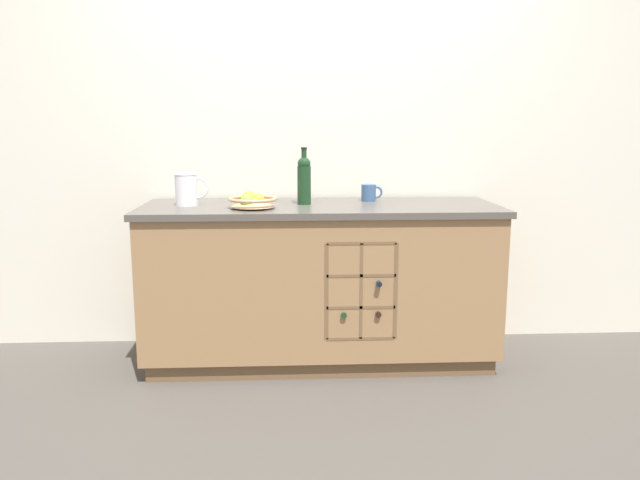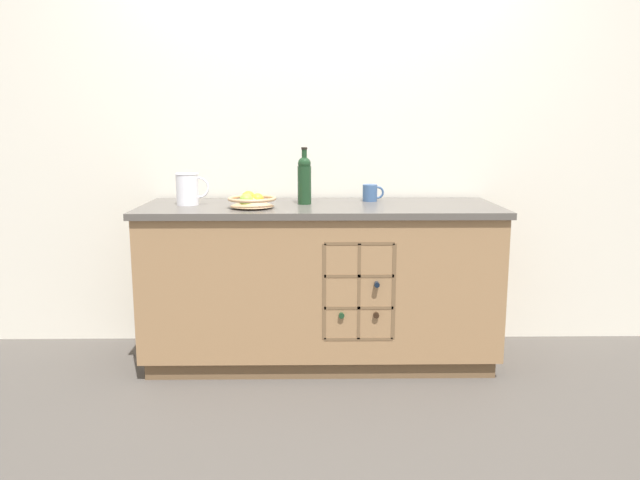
# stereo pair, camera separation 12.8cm
# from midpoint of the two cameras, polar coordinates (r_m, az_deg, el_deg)

# --- Properties ---
(ground_plane) EXTENTS (14.00, 14.00, 0.00)m
(ground_plane) POSITION_cam_midpoint_polar(r_m,az_deg,el_deg) (3.64, 1.02, -10.80)
(ground_plane) COLOR #4C4742
(back_wall) EXTENTS (4.40, 0.06, 2.55)m
(back_wall) POSITION_cam_midpoint_polar(r_m,az_deg,el_deg) (3.78, 0.90, 9.78)
(back_wall) COLOR silver
(back_wall) RESTS_ON ground_plane
(kitchen_island) EXTENTS (1.95, 0.69, 0.89)m
(kitchen_island) POSITION_cam_midpoint_polar(r_m,az_deg,el_deg) (3.50, 1.08, -3.92)
(kitchen_island) COLOR brown
(kitchen_island) RESTS_ON ground_plane
(fruit_bowl) EXTENTS (0.26, 0.26, 0.08)m
(fruit_bowl) POSITION_cam_midpoint_polar(r_m,az_deg,el_deg) (3.30, -5.17, 3.61)
(fruit_bowl) COLOR tan
(fruit_bowl) RESTS_ON kitchen_island
(white_pitcher) EXTENTS (0.18, 0.12, 0.17)m
(white_pitcher) POSITION_cam_midpoint_polar(r_m,az_deg,el_deg) (3.48, -10.96, 4.66)
(white_pitcher) COLOR white
(white_pitcher) RESTS_ON kitchen_island
(ceramic_mug) EXTENTS (0.12, 0.08, 0.10)m
(ceramic_mug) POSITION_cam_midpoint_polar(r_m,az_deg,el_deg) (3.60, 5.67, 4.31)
(ceramic_mug) COLOR #385684
(ceramic_mug) RESTS_ON kitchen_island
(standing_wine_bottle) EXTENTS (0.08, 0.08, 0.31)m
(standing_wine_bottle) POSITION_cam_midpoint_polar(r_m,az_deg,el_deg) (3.44, -0.37, 5.61)
(standing_wine_bottle) COLOR #19381E
(standing_wine_bottle) RESTS_ON kitchen_island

